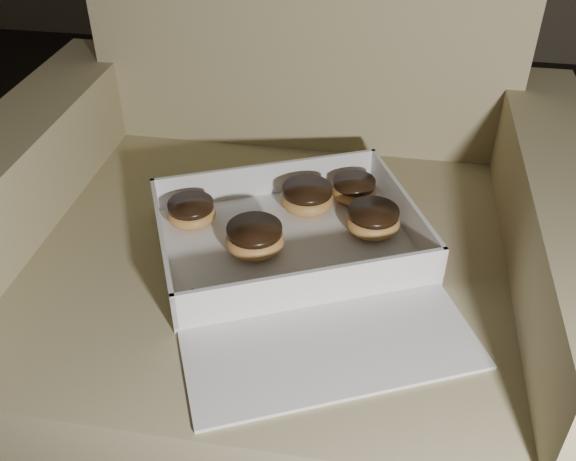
# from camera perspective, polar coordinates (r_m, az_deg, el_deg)

# --- Properties ---
(armchair) EXTENTS (0.89, 0.75, 0.93)m
(armchair) POSITION_cam_1_polar(r_m,az_deg,el_deg) (1.05, -0.65, -4.28)
(armchair) COLOR #877D56
(armchair) RESTS_ON floor
(bakery_box) EXTENTS (0.49, 0.52, 0.06)m
(bakery_box) POSITION_cam_1_polar(r_m,az_deg,el_deg) (0.88, 0.80, -2.19)
(bakery_box) COLOR silver
(bakery_box) RESTS_ON armchair
(donut_a) EXTENTS (0.08, 0.08, 0.04)m
(donut_a) POSITION_cam_1_polar(r_m,az_deg,el_deg) (0.96, 1.70, 2.94)
(donut_a) COLOR #C17C43
(donut_a) RESTS_ON bakery_box
(donut_b) EXTENTS (0.07, 0.07, 0.04)m
(donut_b) POSITION_cam_1_polar(r_m,az_deg,el_deg) (0.94, -8.59, 1.64)
(donut_b) COLOR #C17C43
(donut_b) RESTS_ON bakery_box
(donut_c) EXTENTS (0.08, 0.08, 0.04)m
(donut_c) POSITION_cam_1_polar(r_m,az_deg,el_deg) (0.88, -2.98, -0.68)
(donut_c) COLOR #C17C43
(donut_c) RESTS_ON bakery_box
(donut_d) EXTENTS (0.07, 0.07, 0.04)m
(donut_d) POSITION_cam_1_polar(r_m,az_deg,el_deg) (0.99, 5.89, 3.68)
(donut_d) COLOR #C17C43
(donut_d) RESTS_ON bakery_box
(donut_e) EXTENTS (0.08, 0.08, 0.04)m
(donut_e) POSITION_cam_1_polar(r_m,az_deg,el_deg) (0.92, 7.55, 0.93)
(donut_e) COLOR #C17C43
(donut_e) RESTS_ON bakery_box
(crumb_a) EXTENTS (0.01, 0.01, 0.00)m
(crumb_a) POSITION_cam_1_polar(r_m,az_deg,el_deg) (0.82, -5.42, -5.79)
(crumb_a) COLOR black
(crumb_a) RESTS_ON bakery_box
(crumb_b) EXTENTS (0.01, 0.01, 0.00)m
(crumb_b) POSITION_cam_1_polar(r_m,az_deg,el_deg) (0.84, 0.47, -4.78)
(crumb_b) COLOR black
(crumb_b) RESTS_ON bakery_box
(crumb_c) EXTENTS (0.01, 0.01, 0.00)m
(crumb_c) POSITION_cam_1_polar(r_m,az_deg,el_deg) (0.83, -8.45, -5.33)
(crumb_c) COLOR black
(crumb_c) RESTS_ON bakery_box
(crumb_d) EXTENTS (0.01, 0.01, 0.00)m
(crumb_d) POSITION_cam_1_polar(r_m,az_deg,el_deg) (0.94, 9.50, -0.03)
(crumb_d) COLOR black
(crumb_d) RESTS_ON bakery_box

